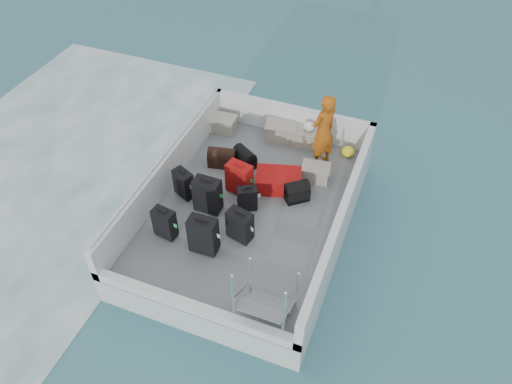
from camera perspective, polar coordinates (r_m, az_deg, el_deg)
ground at (r=9.89m, az=-0.63°, el=-4.15°), size 160.00×160.00×0.00m
wake_foam at (r=12.02m, az=-22.44°, el=2.39°), size 10.00×10.00×0.00m
ferry_hull at (r=9.66m, az=-0.64°, el=-2.97°), size 3.60×5.00×0.60m
deck at (r=9.44m, az=-0.66°, el=-1.70°), size 3.30×4.70×0.02m
deck_fittings at (r=8.87m, az=0.64°, el=-1.96°), size 3.60×5.00×0.90m
suitcase_0 at (r=8.87m, az=-10.39°, el=-3.56°), size 0.42×0.28×0.61m
suitcase_1 at (r=9.54m, az=-8.27°, el=0.93°), size 0.45×0.37×0.59m
suitcase_3 at (r=8.51m, az=-6.03°, el=-4.95°), size 0.49×0.30×0.73m
suitcase_4 at (r=9.17m, az=-5.56°, el=-0.40°), size 0.49×0.29×0.72m
suitcase_5 at (r=9.50m, az=-1.93°, el=1.54°), size 0.52×0.37×0.66m
suitcase_6 at (r=8.69m, az=-1.86°, el=-3.85°), size 0.49×0.36×0.61m
suitcase_7 at (r=9.21m, az=-1.00°, el=-0.80°), size 0.41×0.35×0.51m
suitcase_8 at (r=9.69m, az=2.59°, el=1.29°), size 1.00×0.80×0.34m
duffel_0 at (r=10.21m, az=-3.91°, el=3.80°), size 0.60×0.40×0.32m
duffel_1 at (r=10.18m, az=-1.32°, el=3.77°), size 0.56×0.51×0.32m
duffel_2 at (r=9.49m, az=4.68°, el=-0.08°), size 0.54×0.52×0.32m
crate_0 at (r=11.13m, az=-3.78°, el=7.73°), size 0.54×0.38×0.32m
crate_1 at (r=10.84m, az=2.88°, el=6.86°), size 0.72×0.57×0.38m
crate_2 at (r=10.74m, az=5.96°, el=6.18°), size 0.63×0.45×0.36m
crate_3 at (r=9.94m, az=6.82°, el=2.14°), size 0.56×0.42×0.31m
yellow_bag at (r=10.62m, az=10.46°, el=4.58°), size 0.28×0.26×0.22m
white_bag at (r=10.58m, az=6.07°, el=7.33°), size 0.24×0.24×0.18m
passenger at (r=9.91m, az=7.71°, el=6.87°), size 0.65×0.72×1.63m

